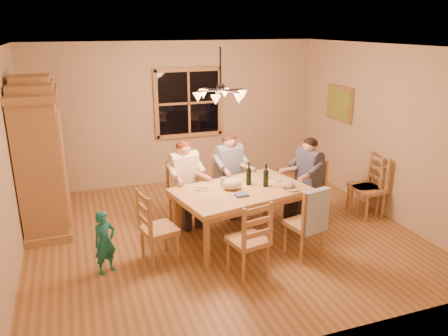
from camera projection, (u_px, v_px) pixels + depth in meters
name	position (u px, v px, depth m)	size (l,w,h in m)	color
floor	(221.00, 233.00, 6.55)	(5.50, 5.50, 0.00)	olive
ceiling	(220.00, 47.00, 5.71)	(5.50, 5.00, 0.02)	white
wall_back	(178.00, 114.00, 8.37)	(5.50, 0.02, 2.70)	#C4AF8A
wall_left	(5.00, 166.00, 5.26)	(0.02, 5.00, 2.70)	#C4AF8A
wall_right	(383.00, 131.00, 7.00)	(0.02, 5.00, 2.70)	#C4AF8A
window	(189.00, 103.00, 8.34)	(1.30, 0.06, 1.30)	black
painting	(339.00, 104.00, 7.98)	(0.06, 0.78, 0.64)	olive
chandelier	(220.00, 94.00, 5.90)	(0.77, 0.68, 0.71)	black
armoire	(42.00, 161.00, 6.44)	(0.66, 1.40, 2.30)	olive
dining_table	(240.00, 195.00, 6.21)	(2.01, 1.47, 0.76)	tan
chair_far_left	(185.00, 205.00, 6.79)	(0.52, 0.50, 0.99)	#A27447
chair_far_right	(229.00, 195.00, 7.19)	(0.52, 0.50, 0.99)	#A27447
chair_near_left	(248.00, 251.00, 5.40)	(0.52, 0.50, 0.99)	#A27447
chair_near_right	(304.00, 234.00, 5.85)	(0.52, 0.50, 0.99)	#A27447
chair_end_left	(160.00, 240.00, 5.69)	(0.50, 0.52, 0.99)	#A27447
chair_end_right	(306.00, 201.00, 6.95)	(0.50, 0.52, 0.99)	#A27447
adult_woman	(184.00, 172.00, 6.62)	(0.46, 0.49, 0.87)	#FAF2C1
adult_plaid_man	(229.00, 164.00, 7.02)	(0.46, 0.49, 0.87)	#2E5C7F
adult_slate_man	(308.00, 169.00, 6.78)	(0.49, 0.46, 0.87)	#3D4863
towel	(315.00, 212.00, 5.57)	(0.38, 0.10, 0.58)	#9AB8D1
wine_bottle_a	(249.00, 174.00, 6.29)	(0.08, 0.08, 0.33)	black
wine_bottle_b	(266.00, 175.00, 6.22)	(0.08, 0.08, 0.33)	black
plate_woman	(203.00, 187.00, 6.20)	(0.26, 0.26, 0.02)	white
plate_plaid	(245.00, 179.00, 6.56)	(0.26, 0.26, 0.02)	white
plate_slate	(279.00, 181.00, 6.47)	(0.26, 0.26, 0.02)	white
wine_glass_a	(223.00, 182.00, 6.24)	(0.06, 0.06, 0.14)	silver
wine_glass_b	(265.00, 174.00, 6.57)	(0.06, 0.06, 0.14)	silver
cap	(288.00, 184.00, 6.19)	(0.20, 0.20, 0.11)	tan
napkin	(241.00, 195.00, 5.92)	(0.18, 0.14, 0.03)	#4E6190
cloth_bundle	(232.00, 184.00, 6.14)	(0.28, 0.22, 0.15)	#C7BF90
child	(105.00, 242.00, 5.39)	(0.30, 0.20, 0.82)	#1B7973
chair_spare_front	(367.00, 198.00, 7.06)	(0.47, 0.48, 0.99)	#A27447
chair_spare_back	(363.00, 195.00, 7.17)	(0.49, 0.51, 0.99)	#A27447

